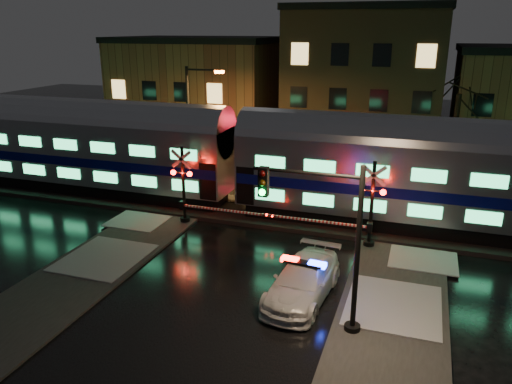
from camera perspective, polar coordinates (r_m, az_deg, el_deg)
ground at (r=24.01m, az=0.20°, el=-7.00°), size 120.00×120.00×0.00m
ballast at (r=28.37m, az=3.42°, el=-2.69°), size 90.00×4.20×0.24m
sidewalk_left at (r=22.27m, az=-21.41°, el=-10.33°), size 4.00×20.00×0.12m
sidewalk_right at (r=17.79m, az=14.70°, el=-17.33°), size 4.00×20.00×0.12m
building_left at (r=47.36m, az=-6.37°, el=11.17°), size 14.00×10.00×9.00m
building_mid at (r=43.60m, az=12.47°, el=11.92°), size 12.00×11.00×11.50m
train at (r=28.27m, az=-2.33°, el=4.20°), size 51.00×3.12×5.92m
police_car at (r=20.06m, az=5.37°, el=-10.06°), size 2.50×5.28×1.66m
crossing_signal_right at (r=24.51m, az=12.19°, el=-2.30°), size 6.16×0.67×4.36m
crossing_signal_left at (r=27.02m, az=-7.67°, el=-0.16°), size 6.07×0.67×4.30m
traffic_light at (r=17.14m, az=8.35°, el=-6.01°), size 3.95×0.71×6.12m
streetlight at (r=33.43m, az=-7.29°, el=8.32°), size 2.65×0.28×7.91m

